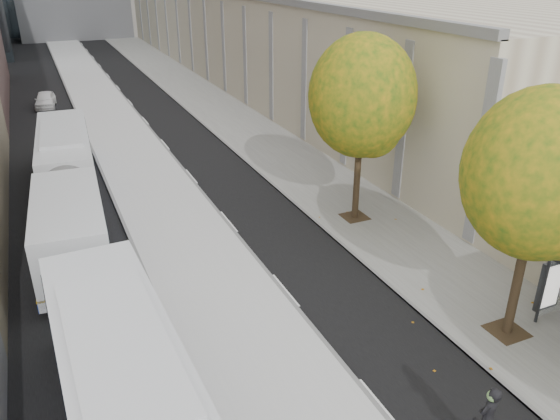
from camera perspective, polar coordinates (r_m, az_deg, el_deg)
bus_platform at (r=33.64m, az=-15.27°, el=5.78°), size 4.25×150.00×0.15m
sidewalk at (r=35.63m, az=-2.46°, el=7.64°), size 4.75×150.00×0.08m
building_tan at (r=65.52m, az=-2.79°, el=19.07°), size 18.00×92.00×8.00m
tree_c at (r=16.30m, az=25.54°, el=3.31°), size 4.20×4.20×7.28m
tree_d at (r=22.76m, az=8.59°, el=11.63°), size 4.40×4.40×7.60m
bus_far at (r=25.98m, az=-21.33°, el=2.68°), size 3.40×16.71×2.77m
distant_car at (r=46.73m, az=-23.33°, el=10.54°), size 1.82×3.66×1.20m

